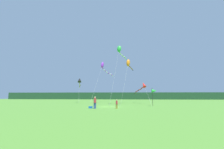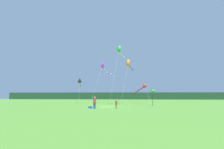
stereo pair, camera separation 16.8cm
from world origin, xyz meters
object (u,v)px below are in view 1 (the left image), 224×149
banner_flag_pole (154,91)px  kite_red (142,86)px  kite_green (120,50)px  person_adult (95,102)px  cooler_box (91,107)px  kite_orange (128,63)px  kite_black (80,81)px  kite_purple (104,67)px  person_child (117,104)px

banner_flag_pole → kite_red: size_ratio=0.33×
kite_green → person_adult: bearing=-109.6°
person_adult → banner_flag_pole: (9.70, 5.81, 1.73)m
banner_flag_pole → kite_red: bearing=98.0°
kite_green → kite_red: kite_green is taller
cooler_box → kite_orange: (6.12, 11.76, 9.15)m
kite_black → kite_orange: bearing=-18.1°
kite_red → banner_flag_pole: bearing=-82.0°
kite_purple → kite_red: bearing=-14.9°
kite_green → kite_red: size_ratio=1.24×
kite_green → kite_orange: bearing=54.6°
person_child → banner_flag_pole: size_ratio=0.39×
cooler_box → kite_orange: 16.11m
banner_flag_pole → kite_black: kite_black is taller
kite_orange → kite_red: kite_orange is taller
person_adult → cooler_box: (-0.76, 0.56, -0.82)m
person_child → kite_purple: (-4.14, 15.98, 8.61)m
kite_green → kite_black: kite_green is taller
person_adult → kite_purple: kite_purple is taller
kite_purple → cooler_box: bearing=-89.2°
person_child → kite_green: bearing=88.4°
person_child → cooler_box: bearing=177.8°
person_child → kite_orange: size_ratio=0.13×
banner_flag_pole → kite_red: (-1.13, 8.04, 1.35)m
kite_orange → kite_red: 6.34m
person_child → cooler_box: (-3.92, 0.15, -0.58)m
banner_flag_pole → person_adult: bearing=-149.1°
person_child → kite_green: size_ratio=0.10×
person_adult → kite_purple: size_ratio=0.15×
banner_flag_pole → kite_orange: kite_orange is taller
person_adult → kite_green: kite_green is taller
kite_green → kite_purple: size_ratio=1.12×
person_adult → kite_purple: 18.44m
cooler_box → kite_orange: size_ratio=0.05×
kite_black → kite_red: kite_black is taller
kite_purple → kite_black: bearing=179.3°
kite_green → kite_purple: (-4.40, 6.82, -2.37)m
cooler_box → person_adult: bearing=-36.4°
person_child → kite_orange: kite_orange is taller
cooler_box → kite_purple: bearing=90.8°
person_child → person_adult: bearing=-172.5°
person_child → banner_flag_pole: (6.55, 5.40, 1.97)m
banner_flag_pole → kite_purple: 16.44m
person_adult → kite_black: kite_black is taller
person_adult → kite_green: (3.41, 9.57, 10.74)m
banner_flag_pole → cooler_box: bearing=-153.3°
kite_purple → banner_flag_pole: bearing=-44.7°
banner_flag_pole → kite_orange: (-4.34, 6.51, 6.60)m
person_child → kite_green: (0.26, 9.16, 10.98)m
person_child → kite_black: bearing=123.3°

